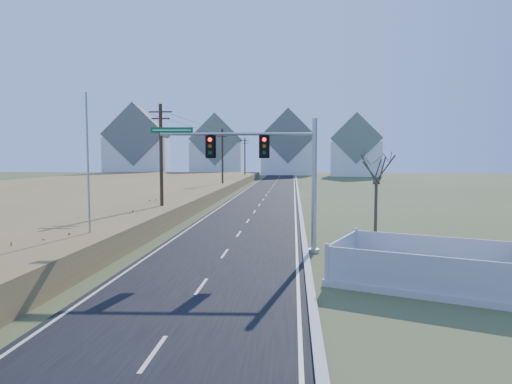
{
  "coord_description": "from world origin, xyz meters",
  "views": [
    {
      "loc": [
        3.49,
        -18.9,
        4.99
      ],
      "look_at": [
        1.78,
        1.92,
        3.4
      ],
      "focal_mm": 32.0,
      "sensor_mm": 36.0,
      "label": 1
    }
  ],
  "objects_px": {
    "fence_enclosure": "(422,275)",
    "traffic_signal_mast": "(278,170)",
    "bare_tree": "(377,166)",
    "open_sign": "(406,284)",
    "flagpole": "(89,193)"
  },
  "relations": [
    {
      "from": "open_sign",
      "to": "bare_tree",
      "type": "xyz_separation_m",
      "value": [
        0.27,
        7.91,
        4.23
      ]
    },
    {
      "from": "open_sign",
      "to": "bare_tree",
      "type": "relative_size",
      "value": 0.1
    },
    {
      "from": "flagpole",
      "to": "bare_tree",
      "type": "relative_size",
      "value": 1.45
    },
    {
      "from": "traffic_signal_mast",
      "to": "fence_enclosure",
      "type": "bearing_deg",
      "value": -45.37
    },
    {
      "from": "traffic_signal_mast",
      "to": "bare_tree",
      "type": "distance_m",
      "value": 5.38
    },
    {
      "from": "open_sign",
      "to": "bare_tree",
      "type": "bearing_deg",
      "value": 76.03
    },
    {
      "from": "traffic_signal_mast",
      "to": "bare_tree",
      "type": "relative_size",
      "value": 1.57
    },
    {
      "from": "fence_enclosure",
      "to": "traffic_signal_mast",
      "type": "bearing_deg",
      "value": 160.35
    },
    {
      "from": "traffic_signal_mast",
      "to": "bare_tree",
      "type": "height_order",
      "value": "traffic_signal_mast"
    },
    {
      "from": "fence_enclosure",
      "to": "open_sign",
      "type": "relative_size",
      "value": 14.68
    },
    {
      "from": "bare_tree",
      "to": "flagpole",
      "type": "bearing_deg",
      "value": -166.23
    },
    {
      "from": "flagpole",
      "to": "fence_enclosure",
      "type": "bearing_deg",
      "value": -11.5
    },
    {
      "from": "traffic_signal_mast",
      "to": "flagpole",
      "type": "relative_size",
      "value": 1.08
    },
    {
      "from": "fence_enclosure",
      "to": "flagpole",
      "type": "height_order",
      "value": "flagpole"
    },
    {
      "from": "fence_enclosure",
      "to": "bare_tree",
      "type": "bearing_deg",
      "value": 118.44
    }
  ]
}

